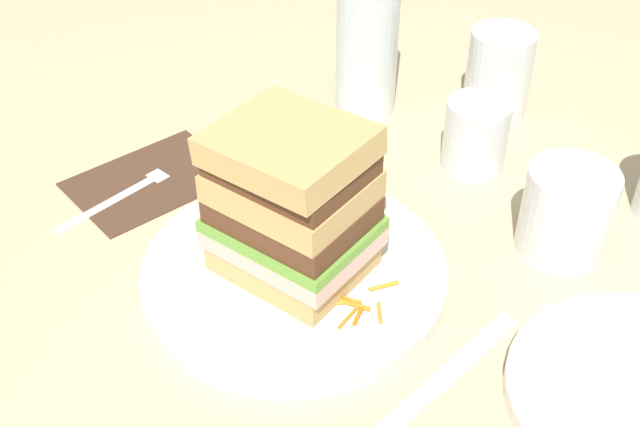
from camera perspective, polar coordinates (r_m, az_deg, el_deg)
ground_plane at (r=0.69m, az=-1.04°, el=-4.24°), size 3.00×3.00×0.00m
main_plate at (r=0.67m, az=-1.90°, el=-4.24°), size 0.26×0.26×0.02m
sandwich at (r=0.63m, az=-2.10°, el=0.72°), size 0.14×0.12×0.14m
carrot_shred_0 at (r=0.70m, az=-8.15°, el=-1.46°), size 0.02×0.01×0.00m
carrot_shred_1 at (r=0.69m, az=-7.83°, el=-2.25°), size 0.01×0.02×0.00m
carrot_shred_2 at (r=0.70m, az=-6.84°, el=-1.92°), size 0.02×0.03×0.00m
carrot_shred_3 at (r=0.70m, az=-7.25°, el=-1.85°), size 0.03×0.02×0.00m
carrot_shred_4 at (r=0.70m, az=-5.07°, el=-1.74°), size 0.01×0.02×0.00m
carrot_shred_5 at (r=0.63m, az=2.50°, el=-6.59°), size 0.03×0.01×0.00m
carrot_shred_6 at (r=0.62m, az=2.76°, el=-7.41°), size 0.01×0.02×0.00m
carrot_shred_7 at (r=0.64m, az=1.68°, el=-6.47°), size 0.02×0.03×0.00m
carrot_shred_8 at (r=0.62m, az=2.08°, el=-7.47°), size 0.01×0.03×0.00m
carrot_shred_9 at (r=0.64m, az=1.98°, el=-6.15°), size 0.02×0.01×0.00m
carrot_shred_10 at (r=0.65m, az=4.61°, el=-5.23°), size 0.01×0.03×0.00m
carrot_shred_11 at (r=0.63m, az=4.60°, el=-6.98°), size 0.02×0.02×0.00m
napkin_dark at (r=0.81m, az=-12.07°, el=2.43°), size 0.11×0.16×0.00m
fork at (r=0.80m, az=-13.35°, el=1.90°), size 0.03×0.17×0.00m
knife at (r=0.60m, az=7.88°, el=-12.54°), size 0.03×0.20×0.00m
juice_glass at (r=0.72m, az=17.29°, el=-0.18°), size 0.08×0.08×0.08m
water_bottle at (r=0.86m, az=3.49°, el=14.03°), size 0.07×0.07×0.25m
empty_tumbler_0 at (r=0.81m, az=11.17°, el=5.61°), size 0.06×0.06×0.07m
empty_tumbler_1 at (r=0.90m, az=12.76°, el=9.92°), size 0.07×0.07×0.09m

